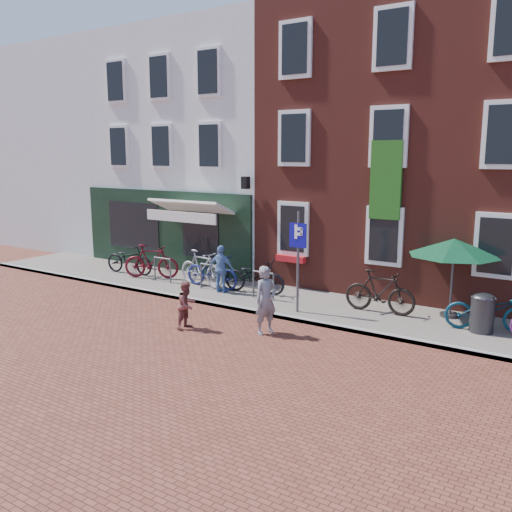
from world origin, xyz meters
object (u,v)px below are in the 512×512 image
Objects in this scene: cafe_person at (221,269)px; bicycle_0 at (129,259)px; bicycle_3 at (201,268)px; bicycle_5 at (380,292)px; bicycle_4 at (254,276)px; bicycle_6 at (489,310)px; boy at (187,305)px; parasol at (454,244)px; woman at (266,300)px; bicycle_2 at (212,271)px; parking_sign at (298,249)px; bicycle_1 at (151,261)px; litter_bin at (482,311)px.

cafe_person reaches higher than bicycle_0.
bicycle_3 and bicycle_5 have the same top height.
bicycle_4 is (1.94, 0.18, -0.06)m from bicycle_3.
bicycle_6 is (12.02, 0.16, 0.00)m from bicycle_0.
bicycle_5 is 0.97× the size of bicycle_6.
cafe_person is (-1.23, 3.09, 0.23)m from boy.
parasol is 5.14m from woman.
bicycle_5 is at bearing -86.91° from bicycle_2.
boy is (-1.77, -2.51, -1.23)m from parking_sign.
parking_sign is at bearing -121.21° from bicycle_1.
cafe_person is 0.76× the size of bicycle_5.
parasol is 1.17× the size of bicycle_6.
bicycle_5 is (5.94, 0.24, 0.00)m from bicycle_3.
bicycle_6 is at bearing -93.39° from bicycle_5.
parking_sign is 1.37× the size of bicycle_4.
parasol is at bearing -90.78° from bicycle_4.
bicycle_6 is (4.66, 1.07, -1.20)m from parking_sign.
bicycle_1 is 2.17m from bicycle_3.
parking_sign reaches higher than bicycle_5.
parking_sign is 1.41× the size of bicycle_5.
parasol is at bearing -81.95° from bicycle_2.
bicycle_1 is (-6.31, 2.60, -0.16)m from woman.
parasol is at bearing -21.76° from woman.
bicycle_1 is 1.00× the size of bicycle_5.
bicycle_4 is at bearing 76.46° from bicycle_6.
parasol reaches higher than cafe_person.
parking_sign is at bearing -168.33° from litter_bin.
bicycle_5 is at bearing -111.43° from bicycle_1.
bicycle_0 is (-7.45, 2.67, -0.21)m from woman.
bicycle_1 is (-6.21, 0.84, -1.15)m from parking_sign.
boy is at bearing 134.35° from woman.
bicycle_2 is 1.54m from bicycle_4.
woman reaches higher than bicycle_1.
parasol is 7.04m from boy.
cafe_person is (-3.10, 2.33, -0.00)m from woman.
cafe_person is 0.74× the size of bicycle_0.
bicycle_0 is 1.03× the size of bicycle_1.
parasol is (3.59, 1.83, 0.21)m from parking_sign.
parasol is at bearing -107.74° from bicycle_1.
bicycle_3 is (-4.14, 2.65, -0.16)m from woman.
bicycle_5 is at bearing 175.81° from litter_bin.
boy is at bearing -138.04° from bicycle_3.
parking_sign is at bearing -103.36° from bicycle_2.
bicycle_2 is at bearing 165.76° from parking_sign.
bicycle_2 is 8.29m from bicycle_6.
bicycle_0 is 1.03× the size of bicycle_5.
bicycle_0 and bicycle_4 have the same top height.
cafe_person is 4.37m from bicycle_0.
parking_sign is at bearing 118.64° from bicycle_5.
boy reaches higher than bicycle_0.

